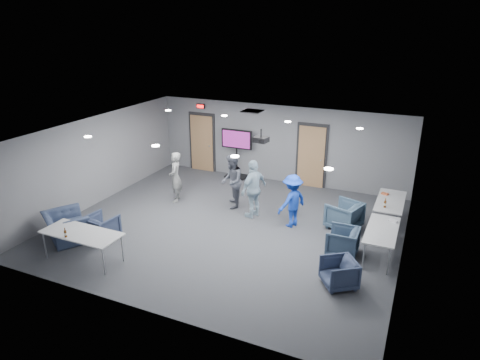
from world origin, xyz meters
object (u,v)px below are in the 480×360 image
at_px(person_a, 176,177).
at_px(person_c, 254,189).
at_px(person_b, 232,181).
at_px(table_right_a, 390,202).
at_px(chair_right_b, 342,241).
at_px(chair_right_a, 344,215).
at_px(chair_front_b, 66,227).
at_px(tv_stand, 237,151).
at_px(projector, 261,139).
at_px(table_right_b, 382,231).
at_px(chair_right_c, 339,273).
at_px(person_d, 292,201).
at_px(table_front_left, 81,234).
at_px(chair_front_a, 102,227).
at_px(bottle_right, 385,204).
at_px(bottle_front, 65,234).

distance_m(person_a, person_c, 2.66).
bearing_deg(person_a, person_b, 73.60).
bearing_deg(table_right_a, chair_right_b, 158.09).
bearing_deg(chair_right_a, chair_front_b, -42.04).
bearing_deg(tv_stand, projector, -55.49).
bearing_deg(table_right_b, chair_front_b, 107.87).
relative_size(chair_right_c, chair_front_b, 0.61).
height_order(person_d, table_front_left, person_d).
relative_size(person_c, person_d, 1.15).
relative_size(chair_right_c, table_right_a, 0.40).
xyz_separation_m(chair_right_a, chair_front_a, (-5.63, -3.20, -0.04)).
relative_size(person_a, chair_front_a, 2.13).
distance_m(table_front_left, tv_stand, 6.82).
xyz_separation_m(chair_right_a, table_front_left, (-5.31, -4.20, 0.31)).
bearing_deg(chair_right_b, table_right_b, 104.53).
bearing_deg(bottle_right, person_d, -165.16).
bearing_deg(bottle_right, chair_front_a, -152.99).
bearing_deg(person_c, chair_right_a, 114.41).
bearing_deg(chair_front_b, chair_front_a, -121.43).
height_order(person_b, person_d, person_b).
relative_size(person_c, chair_front_b, 1.52).
bearing_deg(bottle_front, bottle_right, 35.97).
bearing_deg(table_right_a, projector, 110.45).
height_order(chair_right_c, bottle_front, bottle_front).
height_order(chair_front_a, bottle_right, bottle_right).
xyz_separation_m(person_d, chair_front_b, (-5.09, -3.16, -0.38)).
bearing_deg(bottle_right, bottle_front, -144.03).
bearing_deg(bottle_right, person_b, -178.29).
bearing_deg(person_b, chair_right_a, 65.63).
distance_m(table_right_b, bottle_right, 1.36).
distance_m(person_c, person_d, 1.21).
xyz_separation_m(person_d, chair_front_a, (-4.28, -2.76, -0.41)).
relative_size(person_a, chair_right_a, 1.89).
xyz_separation_m(table_front_left, projector, (3.04, 3.67, 1.71)).
height_order(table_right_a, bottle_front, bottle_front).
distance_m(person_d, table_right_a, 2.72).
bearing_deg(chair_right_b, chair_front_a, -73.66).
bearing_deg(bottle_right, chair_right_a, -169.68).
distance_m(person_c, chair_right_c, 3.95).
xyz_separation_m(chair_right_b, projector, (-2.51, 0.88, 2.07)).
bearing_deg(chair_right_b, chair_right_a, -170.90).
distance_m(chair_front_a, table_right_a, 7.80).
distance_m(person_c, bottle_right, 3.59).
height_order(person_c, bottle_right, person_c).
bearing_deg(chair_right_a, chair_front_a, -41.63).
relative_size(person_b, projector, 4.18).
relative_size(chair_front_a, table_front_left, 0.38).
bearing_deg(table_right_a, person_b, 98.57).
height_order(bottle_right, projector, projector).
height_order(person_b, person_c, person_c).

